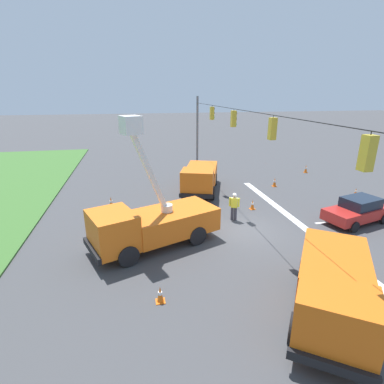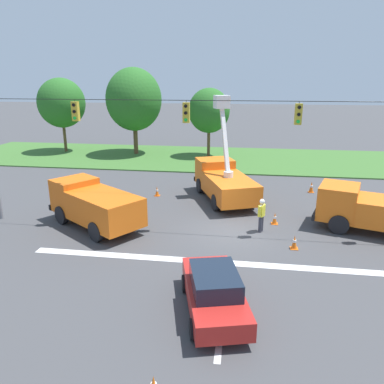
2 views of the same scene
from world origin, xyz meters
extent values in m
plane|color=#424244|center=(0.00, 0.00, 0.00)|extent=(200.00, 200.00, 0.00)
cube|color=silver|center=(0.00, -3.50, 0.00)|extent=(17.60, 0.50, 0.01)
cube|color=silver|center=(0.00, -5.50, 0.00)|extent=(0.20, 2.00, 0.01)
cube|color=silver|center=(0.00, -8.50, 0.00)|extent=(0.20, 2.00, 0.01)
cylinder|color=slate|center=(13.00, 0.00, 3.60)|extent=(0.20, 0.20, 7.20)
cylinder|color=black|center=(0.00, 0.00, 6.60)|extent=(26.00, 0.03, 0.03)
cylinder|color=black|center=(-7.99, 0.00, 6.55)|extent=(0.02, 0.02, 0.10)
cube|color=gold|center=(-7.99, 0.00, 6.02)|extent=(0.32, 0.28, 0.96)
cylinder|color=black|center=(-7.99, -0.16, 6.34)|extent=(0.16, 0.05, 0.16)
cylinder|color=black|center=(-7.99, -0.16, 6.02)|extent=(0.16, 0.05, 0.16)
cylinder|color=green|center=(-7.99, -0.16, 5.70)|extent=(0.16, 0.05, 0.16)
cylinder|color=black|center=(-2.37, 0.00, 6.55)|extent=(0.02, 0.02, 0.10)
cube|color=gold|center=(-2.37, 0.00, 6.02)|extent=(0.32, 0.28, 0.96)
cylinder|color=black|center=(-2.37, -0.16, 6.34)|extent=(0.16, 0.05, 0.16)
cylinder|color=black|center=(-2.37, -0.16, 6.02)|extent=(0.16, 0.05, 0.16)
cylinder|color=green|center=(-2.37, -0.16, 5.70)|extent=(0.16, 0.05, 0.16)
cylinder|color=black|center=(2.87, 0.00, 6.55)|extent=(0.02, 0.02, 0.10)
cube|color=gold|center=(2.87, 0.00, 6.02)|extent=(0.32, 0.28, 0.96)
cylinder|color=black|center=(2.87, -0.16, 6.34)|extent=(0.16, 0.05, 0.16)
cylinder|color=black|center=(2.87, -0.16, 6.02)|extent=(0.16, 0.05, 0.16)
cylinder|color=green|center=(2.87, -0.16, 5.70)|extent=(0.16, 0.05, 0.16)
cylinder|color=black|center=(7.87, 0.00, 6.55)|extent=(0.02, 0.02, 0.10)
cube|color=gold|center=(7.87, 0.00, 6.02)|extent=(0.32, 0.28, 0.96)
cylinder|color=black|center=(7.87, -0.16, 6.34)|extent=(0.16, 0.05, 0.16)
cylinder|color=black|center=(7.87, -0.16, 6.02)|extent=(0.16, 0.05, 0.16)
cylinder|color=green|center=(7.87, -0.16, 5.70)|extent=(0.16, 0.05, 0.16)
cube|color=orange|center=(-0.35, 4.25, 1.11)|extent=(3.97, 5.10, 1.21)
cube|color=orange|center=(-1.54, 7.24, 1.38)|extent=(2.92, 2.67, 1.76)
cube|color=#1E2838|center=(-1.79, 7.87, 1.69)|extent=(2.00, 0.87, 0.79)
cube|color=black|center=(-1.92, 8.21, 0.65)|extent=(2.36, 1.06, 0.30)
cylinder|color=black|center=(-2.50, 6.58, 0.50)|extent=(0.63, 1.03, 1.00)
cylinder|color=black|center=(-0.38, 7.43, 0.50)|extent=(0.63, 1.03, 1.00)
cylinder|color=black|center=(-1.11, 3.08, 0.50)|extent=(0.63, 1.03, 1.00)
cylinder|color=black|center=(1.01, 3.93, 0.50)|extent=(0.63, 1.03, 1.00)
cylinder|color=silver|center=(-0.47, 4.55, 1.89)|extent=(0.60, 0.60, 0.36)
cube|color=white|center=(-0.78, 5.33, 3.82)|extent=(0.92, 1.84, 4.30)
cube|color=white|center=(-1.08, 6.10, 6.18)|extent=(1.13, 1.08, 0.80)
cube|color=orange|center=(8.46, 0.63, 1.14)|extent=(4.92, 3.65, 1.27)
cube|color=orange|center=(5.49, 1.62, 1.38)|extent=(2.51, 2.76, 1.76)
cube|color=#1E2838|center=(4.86, 1.83, 1.69)|extent=(0.73, 1.95, 0.79)
cube|color=black|center=(4.52, 1.94, 0.65)|extent=(0.90, 2.31, 0.30)
cylinder|color=black|center=(5.38, 0.50, 0.50)|extent=(1.04, 0.58, 1.00)
cylinder|color=black|center=(6.07, 2.58, 0.50)|extent=(1.04, 0.58, 1.00)
cylinder|color=black|center=(8.86, -0.66, 0.50)|extent=(1.04, 0.58, 1.00)
cylinder|color=black|center=(9.55, 1.42, 0.50)|extent=(1.04, 0.58, 1.00)
cube|color=orange|center=(-6.46, -0.89, 1.23)|extent=(4.59, 4.18, 1.46)
cube|color=orange|center=(-8.80, 0.75, 1.39)|extent=(2.67, 2.78, 1.79)
cube|color=#1E2838|center=(-9.29, 1.10, 1.71)|extent=(1.20, 1.65, 0.80)
cube|color=black|center=(-9.57, 1.29, 0.65)|extent=(1.45, 1.96, 0.30)
cylinder|color=black|center=(-9.22, -0.24, 0.50)|extent=(0.98, 0.80, 1.00)
cylinder|color=black|center=(-8.01, 1.48, 0.50)|extent=(0.98, 0.80, 1.00)
cylinder|color=black|center=(-6.48, -2.16, 0.50)|extent=(0.98, 0.80, 1.00)
cylinder|color=black|center=(-5.27, -0.44, 0.50)|extent=(0.98, 0.80, 1.00)
cube|color=red|center=(-0.32, -7.01, 0.64)|extent=(2.79, 4.60, 0.64)
cube|color=#192333|center=(-0.28, -7.16, 1.26)|extent=(1.97, 2.37, 0.60)
cylinder|color=black|center=(-1.49, -5.94, 0.32)|extent=(0.35, 0.67, 0.64)
cylinder|color=black|center=(0.18, -5.50, 0.32)|extent=(0.35, 0.67, 0.64)
cylinder|color=black|center=(-0.82, -8.52, 0.32)|extent=(0.35, 0.67, 0.64)
cylinder|color=black|center=(0.85, -8.08, 0.32)|extent=(0.35, 0.67, 0.64)
cylinder|color=#383842|center=(1.51, 0.29, 0.42)|extent=(0.18, 0.18, 0.85)
cylinder|color=#383842|center=(1.43, 0.11, 0.42)|extent=(0.18, 0.18, 0.85)
cube|color=yellow|center=(1.47, 0.20, 1.15)|extent=(0.39, 0.46, 0.60)
cube|color=silver|center=(1.47, 0.20, 1.15)|extent=(0.25, 0.41, 0.62)
cylinder|color=yellow|center=(1.59, 0.45, 1.18)|extent=(0.11, 0.11, 0.55)
cylinder|color=yellow|center=(1.36, -0.04, 1.18)|extent=(0.11, 0.11, 0.55)
sphere|color=tan|center=(1.47, 0.20, 1.58)|extent=(0.22, 0.22, 0.22)
sphere|color=white|center=(1.47, 0.20, 1.64)|extent=(0.26, 0.26, 0.26)
cube|color=orange|center=(2.96, -1.64, 0.01)|extent=(0.36, 0.36, 0.03)
cone|color=orange|center=(2.96, -1.64, 0.35)|extent=(0.26, 0.26, 0.65)
cylinder|color=white|center=(2.96, -1.64, 0.39)|extent=(0.16, 0.16, 0.12)
cube|color=orange|center=(7.44, -5.45, 0.01)|extent=(0.36, 0.36, 0.03)
cone|color=orange|center=(7.44, -5.45, 0.39)|extent=(0.29, 0.29, 0.73)
cylinder|color=white|center=(7.44, -5.45, 0.43)|extent=(0.18, 0.18, 0.13)
cube|color=orange|center=(2.25, 1.39, 0.01)|extent=(0.36, 0.36, 0.03)
cone|color=orange|center=(2.25, 1.39, 0.34)|extent=(0.25, 0.25, 0.63)
cylinder|color=white|center=(2.25, 1.39, 0.38)|extent=(0.16, 0.16, 0.11)
cube|color=orange|center=(11.07, -10.53, 0.01)|extent=(0.36, 0.36, 0.03)
cone|color=orange|center=(11.07, -10.53, 0.40)|extent=(0.29, 0.29, 0.73)
cylinder|color=white|center=(11.07, -10.53, 0.43)|extent=(0.18, 0.18, 0.13)
cube|color=orange|center=(-5.26, 5.42, 0.01)|extent=(0.36, 0.36, 0.03)
cone|color=orange|center=(-5.26, 5.42, 0.35)|extent=(0.26, 0.26, 0.64)
cylinder|color=white|center=(-5.26, 5.42, 0.38)|extent=(0.16, 0.16, 0.11)
cube|color=orange|center=(4.01, -10.45, 0.01)|extent=(0.36, 0.36, 0.03)
cone|color=orange|center=(4.01, -10.45, 0.33)|extent=(0.24, 0.24, 0.60)
cylinder|color=white|center=(4.01, -10.45, 0.36)|extent=(0.15, 0.15, 0.11)
cube|color=orange|center=(5.15, 7.75, 0.01)|extent=(0.36, 0.36, 0.03)
cone|color=orange|center=(5.15, 7.75, 0.40)|extent=(0.30, 0.30, 0.75)
cylinder|color=white|center=(5.15, 7.75, 0.44)|extent=(0.19, 0.19, 0.13)
camera|label=1|loc=(-14.75, 6.11, 7.57)|focal=28.00mm
camera|label=2|loc=(0.55, -18.05, 7.62)|focal=35.00mm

